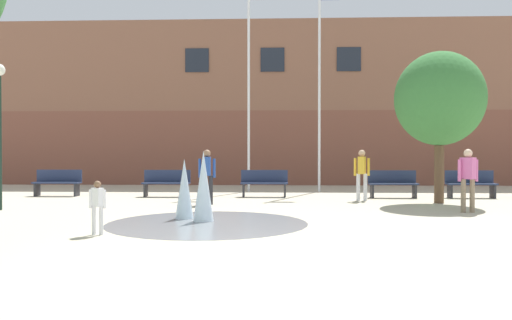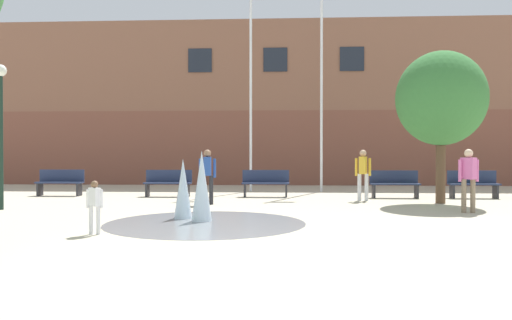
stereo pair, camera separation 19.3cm
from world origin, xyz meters
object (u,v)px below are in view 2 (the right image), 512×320
at_px(park_bench_far_left, 60,182).
at_px(teen_by_trashcan, 363,171).
at_px(child_with_pink_shirt, 95,203).
at_px(flagpole_right, 322,78).
at_px(adult_in_red, 207,172).
at_px(street_tree_near_building, 441,99).
at_px(park_bench_under_left_flagpole, 168,183).
at_px(park_bench_center, 266,183).
at_px(park_bench_near_trashcan, 473,184).
at_px(lamp_post_left_lane, 1,115).
at_px(flagpole_left, 251,78).
at_px(park_bench_under_right_flagpole, 395,183).
at_px(adult_near_bench, 468,175).

height_order(park_bench_far_left, teen_by_trashcan, teen_by_trashcan).
relative_size(child_with_pink_shirt, flagpole_right, 0.12).
bearing_deg(child_with_pink_shirt, adult_in_red, -70.36).
bearing_deg(street_tree_near_building, park_bench_under_left_flagpole, 167.71).
xyz_separation_m(park_bench_center, child_with_pink_shirt, (-2.85, -8.01, 0.10)).
relative_size(park_bench_far_left, child_with_pink_shirt, 1.62).
bearing_deg(adult_in_red, park_bench_center, 145.35).
bearing_deg(park_bench_near_trashcan, adult_in_red, -163.62).
relative_size(adult_in_red, lamp_post_left_lane, 0.42).
bearing_deg(park_bench_center, flagpole_left, 104.80).
bearing_deg(flagpole_left, park_bench_under_left_flagpole, -137.72).
xyz_separation_m(park_bench_under_right_flagpole, teen_by_trashcan, (-1.21, -1.07, 0.45)).
height_order(park_bench_under_left_flagpole, street_tree_near_building, street_tree_near_building).
distance_m(flagpole_left, lamp_post_left_lane, 9.26).
xyz_separation_m(park_bench_near_trashcan, child_with_pink_shirt, (-9.72, -7.88, 0.10)).
bearing_deg(adult_in_red, park_bench_under_right_flagpole, 109.22).
bearing_deg(teen_by_trashcan, park_bench_center, -92.06).
relative_size(park_bench_center, adult_near_bench, 1.01).
distance_m(park_bench_under_left_flagpole, flagpole_left, 5.36).
height_order(park_bench_far_left, street_tree_near_building, street_tree_near_building).
xyz_separation_m(park_bench_near_trashcan, flagpole_right, (-4.77, 2.53, 3.89)).
bearing_deg(park_bench_far_left, adult_near_bench, -19.26).
bearing_deg(lamp_post_left_lane, adult_near_bench, -0.21).
bearing_deg(lamp_post_left_lane, child_with_pink_shirt, -43.66).
distance_m(child_with_pink_shirt, flagpole_left, 11.31).
xyz_separation_m(flagpole_right, lamp_post_left_lane, (-8.92, -6.63, -1.87)).
distance_m(teen_by_trashcan, adult_in_red, 4.88).
height_order(park_bench_center, teen_by_trashcan, teen_by_trashcan).
xyz_separation_m(park_bench_far_left, park_bench_under_left_flagpole, (3.84, -0.12, 0.00)).
height_order(park_bench_center, flagpole_left, flagpole_left).
bearing_deg(street_tree_near_building, park_bench_far_left, 170.90).
distance_m(flagpole_left, flagpole_right, 2.73).
relative_size(park_bench_under_right_flagpole, adult_near_bench, 1.01).
distance_m(park_bench_center, flagpole_right, 5.02).
distance_m(park_bench_under_right_flagpole, flagpole_right, 5.15).
bearing_deg(park_bench_far_left, adult_in_red, -25.57).
bearing_deg(park_bench_under_right_flagpole, teen_by_trashcan, -138.62).
height_order(park_bench_under_right_flagpole, lamp_post_left_lane, lamp_post_left_lane).
xyz_separation_m(park_bench_far_left, adult_in_red, (5.58, -2.67, 0.45)).
height_order(flagpole_left, lamp_post_left_lane, flagpole_left).
relative_size(park_bench_under_right_flagpole, street_tree_near_building, 0.36).
bearing_deg(lamp_post_left_lane, park_bench_under_left_flagpole, 50.15).
height_order(park_bench_center, flagpole_right, flagpole_right).
distance_m(park_bench_far_left, adult_in_red, 6.21).
bearing_deg(adult_near_bench, park_bench_near_trashcan, 120.28).
xyz_separation_m(park_bench_near_trashcan, flagpole_left, (-7.50, 2.53, 3.91)).
distance_m(park_bench_center, teen_by_trashcan, 3.36).
height_order(park_bench_center, park_bench_under_right_flagpole, same).
relative_size(park_bench_far_left, adult_near_bench, 1.01).
bearing_deg(flagpole_left, park_bench_center, -75.20).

